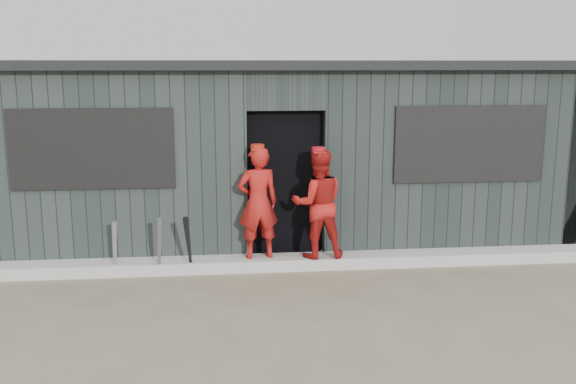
{
  "coord_description": "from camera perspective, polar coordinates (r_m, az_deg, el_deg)",
  "views": [
    {
      "loc": [
        -0.81,
        -6.03,
        2.58
      ],
      "look_at": [
        0.0,
        1.8,
        1.0
      ],
      "focal_mm": 40.0,
      "sensor_mm": 36.0,
      "label": 1
    }
  ],
  "objects": [
    {
      "name": "curb",
      "position": [
        8.28,
        -0.01,
        -6.26
      ],
      "size": [
        8.0,
        0.36,
        0.15
      ],
      "primitive_type": "cube",
      "color": "#ACACA6",
      "rests_on": "ground"
    },
    {
      "name": "bat_mid",
      "position": [
        7.97,
        -11.36,
        -4.8
      ],
      "size": [
        0.14,
        0.32,
        0.79
      ],
      "primitive_type": "cone",
      "rotation": [
        0.31,
        0.0,
        0.26
      ],
      "color": "slate",
      "rests_on": "ground"
    },
    {
      "name": "bat_left",
      "position": [
        8.15,
        -15.15,
        -4.89
      ],
      "size": [
        0.13,
        0.2,
        0.71
      ],
      "primitive_type": "cone",
      "rotation": [
        0.17,
        0.0,
        0.38
      ],
      "color": "#98979F",
      "rests_on": "ground"
    },
    {
      "name": "player_red_right",
      "position": [
        8.1,
        2.68,
        -1.04
      ],
      "size": [
        0.69,
        0.55,
        1.39
      ],
      "primitive_type": "imported",
      "rotation": [
        0.0,
        0.0,
        3.17
      ],
      "color": "#AE1915",
      "rests_on": "curb"
    },
    {
      "name": "bat_right",
      "position": [
        7.96,
        -8.82,
        -4.73
      ],
      "size": [
        0.12,
        0.38,
        0.79
      ],
      "primitive_type": "cone",
      "rotation": [
        0.38,
        0.0,
        -0.13
      ],
      "color": "black",
      "rests_on": "ground"
    },
    {
      "name": "player_red_left",
      "position": [
        8.07,
        -2.69,
        -0.95
      ],
      "size": [
        0.57,
        0.43,
        1.43
      ],
      "primitive_type": "imported",
      "rotation": [
        0.0,
        0.0,
        3.33
      ],
      "color": "#A61814",
      "rests_on": "curb"
    },
    {
      "name": "player_grey_back",
      "position": [
        8.7,
        3.66,
        -1.63
      ],
      "size": [
        0.69,
        0.53,
        1.26
      ],
      "primitive_type": "imported",
      "rotation": [
        0.0,
        0.0,
        3.38
      ],
      "color": "#B2B2B2",
      "rests_on": "ground"
    },
    {
      "name": "ground",
      "position": [
        6.61,
        1.64,
        -11.63
      ],
      "size": [
        80.0,
        80.0,
        0.0
      ],
      "primitive_type": "plane",
      "color": "#6A5E49",
      "rests_on": "ground"
    },
    {
      "name": "dugout",
      "position": [
        9.66,
        -1.05,
        3.65
      ],
      "size": [
        8.3,
        3.3,
        2.62
      ],
      "color": "black",
      "rests_on": "ground"
    }
  ]
}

